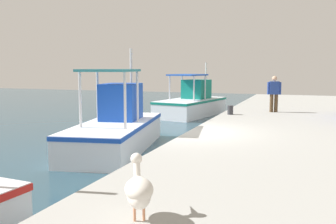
# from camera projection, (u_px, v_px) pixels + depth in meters

# --- Properties ---
(fishing_boat_second) EXTENTS (5.95, 3.07, 3.52)m
(fishing_boat_second) POSITION_uv_depth(u_px,v_px,m) (117.00, 128.00, 12.65)
(fishing_boat_second) COLOR white
(fishing_boat_second) RESTS_ON ground
(fishing_boat_third) EXTENTS (5.67, 3.18, 3.11)m
(fishing_boat_third) POSITION_uv_depth(u_px,v_px,m) (192.00, 103.00, 21.79)
(fishing_boat_third) COLOR white
(fishing_boat_third) RESTS_ON ground
(pelican) EXTENTS (0.93, 0.67, 0.82)m
(pelican) POSITION_uv_depth(u_px,v_px,m) (139.00, 190.00, 4.79)
(pelican) COLOR tan
(pelican) RESTS_ON quay_pier
(fisherman_standing) EXTENTS (0.34, 0.60, 1.62)m
(fisherman_standing) POSITION_uv_depth(u_px,v_px,m) (274.00, 92.00, 16.63)
(fisherman_standing) COLOR #4C3823
(fisherman_standing) RESTS_ON quay_pier
(mooring_bollard_second) EXTENTS (0.24, 0.24, 0.39)m
(mooring_bollard_second) POSITION_uv_depth(u_px,v_px,m) (230.00, 110.00, 15.81)
(mooring_bollard_second) COLOR #333338
(mooring_bollard_second) RESTS_ON quay_pier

